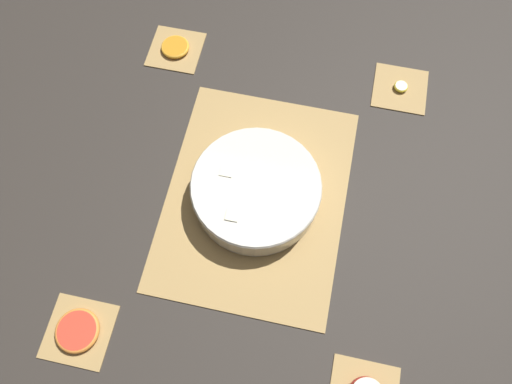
{
  "coord_description": "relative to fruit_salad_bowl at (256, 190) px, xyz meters",
  "views": [
    {
      "loc": [
        -0.42,
        -0.09,
        1.03
      ],
      "look_at": [
        0.0,
        0.0,
        0.03
      ],
      "focal_mm": 35.0,
      "sensor_mm": 36.0,
      "label": 1
    }
  ],
  "objects": [
    {
      "name": "grapefruit_slice",
      "position": [
        -0.36,
        0.29,
        -0.03
      ],
      "size": [
        0.09,
        0.09,
        0.01
      ],
      "color": "red",
      "rests_on": "coaster_mat_far_left"
    },
    {
      "name": "orange_slice_whole",
      "position": [
        0.36,
        0.29,
        -0.03
      ],
      "size": [
        0.07,
        0.07,
        0.01
      ],
      "color": "orange",
      "rests_on": "coaster_mat_far_right"
    },
    {
      "name": "fruit_salad_bowl",
      "position": [
        0.0,
        0.0,
        0.0
      ],
      "size": [
        0.28,
        0.28,
        0.07
      ],
      "color": "silver",
      "rests_on": "bamboo_mat_center"
    },
    {
      "name": "bamboo_mat_center",
      "position": [
        0.0,
        -0.0,
        -0.04
      ],
      "size": [
        0.52,
        0.39,
        0.01
      ],
      "color": "#A8844C",
      "rests_on": "ground_plane"
    },
    {
      "name": "banana_coin_single",
      "position": [
        0.36,
        -0.29,
        -0.03
      ],
      "size": [
        0.03,
        0.03,
        0.01
      ],
      "color": "#F4EABC",
      "rests_on": "coaster_mat_near_right"
    },
    {
      "name": "coaster_mat_far_left",
      "position": [
        -0.36,
        0.29,
        -0.04
      ],
      "size": [
        0.13,
        0.13,
        0.01
      ],
      "color": "#A8844C",
      "rests_on": "ground_plane"
    },
    {
      "name": "ground_plane",
      "position": [
        0.0,
        -0.0,
        -0.04
      ],
      "size": [
        6.0,
        6.0,
        0.0
      ],
      "primitive_type": "plane",
      "color": "#2D2823"
    },
    {
      "name": "coaster_mat_far_right",
      "position": [
        0.36,
        0.29,
        -0.04
      ],
      "size": [
        0.13,
        0.13,
        0.01
      ],
      "color": "#A8844C",
      "rests_on": "ground_plane"
    },
    {
      "name": "coaster_mat_near_right",
      "position": [
        0.36,
        -0.29,
        -0.04
      ],
      "size": [
        0.13,
        0.13,
        0.01
      ],
      "color": "#A8844C",
      "rests_on": "ground_plane"
    }
  ]
}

